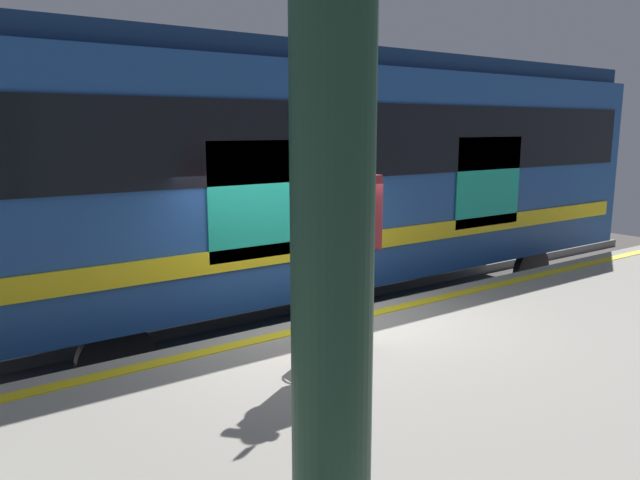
{
  "coord_description": "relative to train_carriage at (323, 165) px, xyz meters",
  "views": [
    {
      "loc": [
        3.52,
        5.14,
        2.99
      ],
      "look_at": [
        0.09,
        0.3,
        1.88
      ],
      "focal_mm": 33.87,
      "sensor_mm": 36.0,
      "label": 1
    }
  ],
  "objects": [
    {
      "name": "train_carriage",
      "position": [
        0.0,
        0.0,
        0.0
      ],
      "size": [
        10.8,
        3.05,
        3.82
      ],
      "color": "#1E478C",
      "rests_on": "ground"
    },
    {
      "name": "passenger",
      "position": [
        1.87,
        3.11,
        -0.36
      ],
      "size": [
        0.57,
        0.55,
        1.86
      ],
      "color": "brown",
      "rests_on": "platform"
    },
    {
      "name": "ground_plane",
      "position": [
        1.7,
        2.14,
        -2.45
      ],
      "size": [
        26.34,
        26.34,
        0.0
      ],
      "primitive_type": "plane",
      "color": "#4C4742"
    },
    {
      "name": "track_rail_near",
      "position": [
        1.7,
        0.71,
        -2.37
      ],
      "size": [
        22.82,
        0.08,
        0.16
      ],
      "primitive_type": "cube",
      "color": "slate",
      "rests_on": "ground"
    },
    {
      "name": "track_rail_far",
      "position": [
        1.7,
        -0.72,
        -2.37
      ],
      "size": [
        22.82,
        0.08,
        0.16
      ],
      "primitive_type": "cube",
      "color": "slate",
      "rests_on": "ground"
    },
    {
      "name": "station_column",
      "position": [
        3.73,
        5.27,
        0.47
      ],
      "size": [
        0.36,
        0.36,
        3.87
      ],
      "primitive_type": "cylinder",
      "color": "#1E3F2D",
      "rests_on": "platform"
    },
    {
      "name": "platform",
      "position": [
        1.7,
        4.33,
        -1.96
      ],
      "size": [
        17.56,
        4.37,
        0.98
      ],
      "primitive_type": "cube",
      "color": "#9E998E",
      "rests_on": "ground"
    },
    {
      "name": "safety_line",
      "position": [
        1.7,
        2.44,
        -1.46
      ],
      "size": [
        17.21,
        0.16,
        0.01
      ],
      "primitive_type": "cube",
      "color": "yellow",
      "rests_on": "platform"
    },
    {
      "name": "handbag",
      "position": [
        2.36,
        3.22,
        -1.29
      ],
      "size": [
        0.3,
        0.28,
        0.38
      ],
      "color": "maroon",
      "rests_on": "platform"
    }
  ]
}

